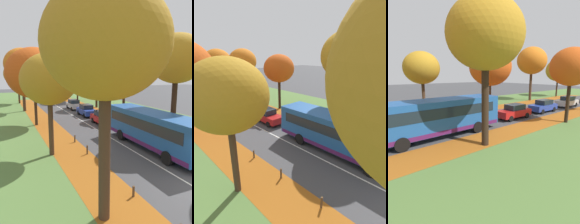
{
  "view_description": "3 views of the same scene",
  "coord_description": "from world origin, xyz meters",
  "views": [
    {
      "loc": [
        -9.21,
        -7.48,
        6.09
      ],
      "look_at": [
        -0.58,
        12.46,
        2.16
      ],
      "focal_mm": 35.0,
      "sensor_mm": 36.0,
      "label": 1
    },
    {
      "loc": [
        -9.63,
        0.19,
        7.59
      ],
      "look_at": [
        1.85,
        11.91,
        2.03
      ],
      "focal_mm": 28.0,
      "sensor_mm": 36.0,
      "label": 2
    },
    {
      "loc": [
        14.46,
        0.75,
        4.88
      ],
      "look_at": [
        1.75,
        11.05,
        1.36
      ],
      "focal_mm": 28.0,
      "sensor_mm": 36.0,
      "label": 3
    }
  ],
  "objects": [
    {
      "name": "tree_left_nearest",
      "position": [
        -5.58,
        0.05,
        7.14
      ],
      "size": [
        4.82,
        4.82,
        9.37
      ],
      "color": "#422D1E",
      "rests_on": "ground"
    },
    {
      "name": "grass_verge_right",
      "position": [
        9.2,
        20.0,
        0.0
      ],
      "size": [
        12.0,
        90.0,
        0.01
      ],
      "primitive_type": "cube",
      "color": "#517538",
      "rests_on": "ground"
    },
    {
      "name": "bollard_fifth",
      "position": [
        -3.56,
        10.31,
        0.33
      ],
      "size": [
        0.12,
        0.12,
        0.65
      ],
      "primitive_type": "cylinder",
      "color": "#4C3823",
      "rests_on": "ground"
    },
    {
      "name": "tree_left_mid",
      "position": [
        -5.7,
        18.3,
        6.04
      ],
      "size": [
        6.35,
        6.35,
        8.9
      ],
      "color": "#382619",
      "rests_on": "ground"
    },
    {
      "name": "tree_right_mid",
      "position": [
        6.18,
        18.45,
        5.58
      ],
      "size": [
        4.12,
        4.12,
        7.47
      ],
      "color": "black",
      "rests_on": "ground"
    },
    {
      "name": "bus",
      "position": [
        1.78,
        6.47,
        1.7
      ],
      "size": [
        2.73,
        10.42,
        2.98
      ],
      "color": "#1E5199",
      "rests_on": "ground"
    },
    {
      "name": "leaf_litter_left",
      "position": [
        -4.6,
        14.0,
        0.01
      ],
      "size": [
        2.8,
        60.0,
        0.0
      ],
      "primitive_type": "cube",
      "color": "#9E5619",
      "rests_on": "grass_verge_left"
    },
    {
      "name": "tree_right_distant",
      "position": [
        5.78,
        37.22,
        5.87
      ],
      "size": [
        5.68,
        5.68,
        8.43
      ],
      "color": "black",
      "rests_on": "ground"
    },
    {
      "name": "tree_right_far",
      "position": [
        6.12,
        27.72,
        6.23
      ],
      "size": [
        4.6,
        4.6,
        8.33
      ],
      "color": "black",
      "rests_on": "ground"
    },
    {
      "name": "bollard_fourth",
      "position": [
        -3.59,
        7.17,
        0.35
      ],
      "size": [
        0.12,
        0.12,
        0.7
      ],
      "primitive_type": "cylinder",
      "color": "#4C3823",
      "rests_on": "ground"
    },
    {
      "name": "tree_left_distant",
      "position": [
        -6.05,
        38.62,
        5.81
      ],
      "size": [
        5.36,
        5.36,
        8.23
      ],
      "color": "#382619",
      "rests_on": "ground"
    },
    {
      "name": "road_centre_line",
      "position": [
        0.0,
        20.0,
        0.0
      ],
      "size": [
        0.12,
        80.0,
        0.01
      ],
      "primitive_type": "cube",
      "color": "silver",
      "rests_on": "ground"
    },
    {
      "name": "car_red_lead",
      "position": [
        1.65,
        15.51,
        0.81
      ],
      "size": [
        1.83,
        4.22,
        1.62
      ],
      "color": "#B21919",
      "rests_on": "ground"
    },
    {
      "name": "grass_verge_left",
      "position": [
        -9.2,
        20.0,
        0.0
      ],
      "size": [
        12.0,
        90.0,
        0.01
      ],
      "primitive_type": "cube",
      "color": "#517538",
      "rests_on": "ground"
    },
    {
      "name": "tree_right_near",
      "position": [
        5.47,
        8.14,
        7.29
      ],
      "size": [
        4.97,
        4.97,
        9.59
      ],
      "color": "black",
      "rests_on": "ground"
    },
    {
      "name": "bollard_third",
      "position": [
        -3.6,
        4.04,
        0.33
      ],
      "size": [
        0.12,
        0.12,
        0.67
      ],
      "primitive_type": "cylinder",
      "color": "#4C3823",
      "rests_on": "ground"
    },
    {
      "name": "tree_left_near",
      "position": [
        -6.06,
        8.18,
        5.6
      ],
      "size": [
        4.1,
        4.1,
        7.48
      ],
      "color": "#422D1E",
      "rests_on": "ground"
    },
    {
      "name": "leaf_litter_right",
      "position": [
        4.6,
        14.0,
        0.01
      ],
      "size": [
        2.8,
        60.0,
        0.0
      ],
      "primitive_type": "cube",
      "color": "#9E5619",
      "rests_on": "grass_verge_right"
    },
    {
      "name": "tree_left_far",
      "position": [
        -6.01,
        28.76,
        7.35
      ],
      "size": [
        5.49,
        5.49,
        9.86
      ],
      "color": "#422D1E",
      "rests_on": "ground"
    },
    {
      "name": "car_silver_third_in_line",
      "position": [
        1.87,
        27.5,
        0.81
      ],
      "size": [
        1.79,
        4.2,
        1.62
      ],
      "color": "#B7BABF",
      "rests_on": "ground"
    },
    {
      "name": "car_blue_following",
      "position": [
        1.73,
        21.23,
        0.81
      ],
      "size": [
        1.83,
        4.23,
        1.62
      ],
      "color": "#233D9E",
      "rests_on": "ground"
    },
    {
      "name": "bollard_second",
      "position": [
        -3.55,
        0.91,
        0.28
      ],
      "size": [
        0.12,
        0.12,
        0.56
      ],
      "primitive_type": "cylinder",
      "color": "#4C3823",
      "rests_on": "ground"
    }
  ]
}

